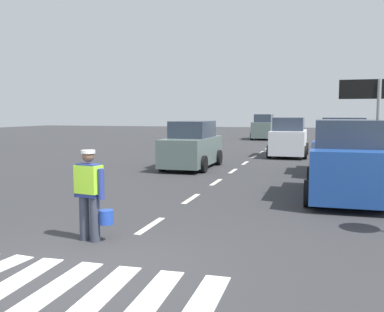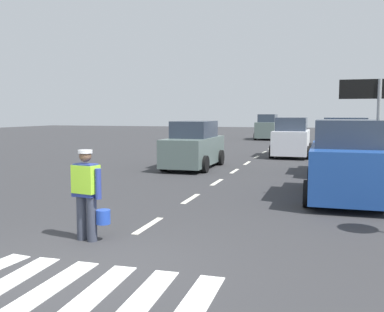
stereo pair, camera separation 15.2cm
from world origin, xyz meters
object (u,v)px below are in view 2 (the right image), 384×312
car_outgoing_far (292,138)px  car_parked_far (344,148)px  lane_direction_sign (369,110)px  car_oncoming_lead (194,146)px  road_worker (87,190)px  car_oncoming_third (267,128)px  car_parked_curbside (346,163)px

car_outgoing_far → car_parked_far: (2.42, -6.51, 0.03)m
lane_direction_sign → car_oncoming_lead: size_ratio=0.73×
lane_direction_sign → car_oncoming_lead: bearing=138.3°
road_worker → car_oncoming_third: car_oncoming_third is taller
car_oncoming_third → car_parked_curbside: bearing=-78.5°
car_parked_curbside → car_oncoming_third: (-5.54, 27.26, 0.04)m
car_oncoming_lead → car_parked_curbside: 8.02m
road_worker → lane_direction_sign: lane_direction_sign is taller
road_worker → car_oncoming_lead: 10.96m
car_oncoming_lead → car_parked_curbside: (5.91, -5.41, 0.07)m
car_oncoming_lead → car_oncoming_third: car_oncoming_third is taller
road_worker → car_oncoming_third: bearing=91.5°
car_outgoing_far → car_parked_curbside: bearing=-79.0°
car_outgoing_far → car_oncoming_third: bearing=101.8°
car_outgoing_far → car_oncoming_lead: (-3.62, -6.31, -0.05)m
car_outgoing_far → car_oncoming_lead: bearing=-119.9°
road_worker → car_parked_far: 11.72m
lane_direction_sign → car_parked_curbside: bearing=149.2°
lane_direction_sign → car_oncoming_third: bearing=102.4°
lane_direction_sign → car_parked_curbside: (-0.50, 0.30, -1.40)m
road_worker → car_oncoming_lead: size_ratio=0.38×
road_worker → car_outgoing_far: size_ratio=0.40×
road_worker → car_oncoming_lead: bearing=96.5°
road_worker → car_oncoming_lead: (-1.24, 10.88, -0.00)m
road_worker → car_oncoming_third: (-0.87, 32.73, 0.12)m
car_outgoing_far → car_oncoming_third: (-3.26, 15.53, 0.07)m
car_outgoing_far → car_oncoming_third: car_oncoming_third is taller
car_parked_far → car_parked_curbside: 5.22m
lane_direction_sign → car_parked_curbside: size_ratio=0.73×
car_parked_far → car_oncoming_third: bearing=104.5°
car_oncoming_lead → car_oncoming_third: bearing=89.0°
car_parked_curbside → car_oncoming_third: car_oncoming_third is taller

